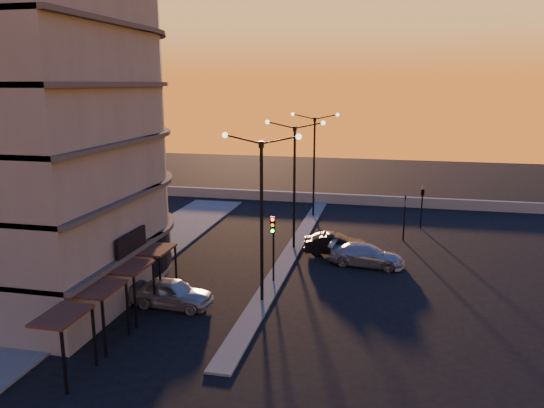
{
  "coord_description": "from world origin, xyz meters",
  "views": [
    {
      "loc": [
        6.67,
        -27.19,
        12.07
      ],
      "look_at": [
        -0.71,
        5.74,
        4.35
      ],
      "focal_mm": 35.0,
      "sensor_mm": 36.0,
      "label": 1
    }
  ],
  "objects_px": {
    "traffic_light_main": "(273,238)",
    "car_hatchback": "(171,293)",
    "streetlamp_mid": "(294,175)",
    "car_wagon": "(367,255)",
    "car_sedan": "(335,244)"
  },
  "relations": [
    {
      "from": "traffic_light_main",
      "to": "car_hatchback",
      "type": "distance_m",
      "value": 6.92
    },
    {
      "from": "streetlamp_mid",
      "to": "car_wagon",
      "type": "distance_m",
      "value": 7.74
    },
    {
      "from": "streetlamp_mid",
      "to": "car_hatchback",
      "type": "height_order",
      "value": "streetlamp_mid"
    },
    {
      "from": "traffic_light_main",
      "to": "car_wagon",
      "type": "relative_size",
      "value": 0.85
    },
    {
      "from": "car_hatchback",
      "to": "car_wagon",
      "type": "distance_m",
      "value": 13.73
    },
    {
      "from": "streetlamp_mid",
      "to": "car_hatchback",
      "type": "distance_m",
      "value": 13.52
    },
    {
      "from": "car_sedan",
      "to": "car_wagon",
      "type": "xyz_separation_m",
      "value": [
        2.31,
        -1.96,
        -0.02
      ]
    },
    {
      "from": "car_wagon",
      "to": "streetlamp_mid",
      "type": "bearing_deg",
      "value": 71.44
    },
    {
      "from": "streetlamp_mid",
      "to": "car_hatchback",
      "type": "bearing_deg",
      "value": -111.92
    },
    {
      "from": "car_hatchback",
      "to": "car_wagon",
      "type": "height_order",
      "value": "car_hatchback"
    },
    {
      "from": "streetlamp_mid",
      "to": "car_sedan",
      "type": "relative_size",
      "value": 2.09
    },
    {
      "from": "traffic_light_main",
      "to": "streetlamp_mid",
      "type": "bearing_deg",
      "value": 90.0
    },
    {
      "from": "traffic_light_main",
      "to": "car_hatchback",
      "type": "relative_size",
      "value": 0.92
    },
    {
      "from": "streetlamp_mid",
      "to": "traffic_light_main",
      "type": "xyz_separation_m",
      "value": [
        0.0,
        -7.13,
        -2.7
      ]
    },
    {
      "from": "streetlamp_mid",
      "to": "traffic_light_main",
      "type": "height_order",
      "value": "streetlamp_mid"
    }
  ]
}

